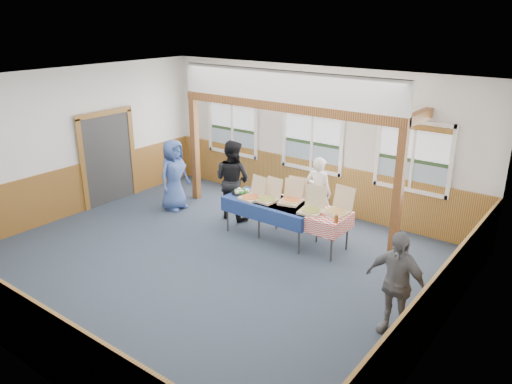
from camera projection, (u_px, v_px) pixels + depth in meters
floor at (210, 262)px, 9.03m from camera, size 8.00×8.00×0.00m
ceiling at (204, 83)px, 7.94m from camera, size 8.00×8.00×0.00m
wall_back at (313, 139)px, 11.11m from camera, size 8.00×0.00×8.00m
wall_front at (5, 253)px, 5.86m from camera, size 8.00×0.00×8.00m
wall_left at (70, 143)px, 10.75m from camera, size 0.00×8.00×8.00m
wall_right at (444, 239)px, 6.21m from camera, size 0.00×8.00×8.00m
wainscot_back at (311, 184)px, 11.44m from camera, size 7.98×0.05×1.10m
wainscot_front at (22, 327)px, 6.23m from camera, size 7.98×0.05×1.10m
wainscot_left at (76, 189)px, 11.10m from camera, size 0.05×6.98×1.10m
wainscot_right at (432, 311)px, 6.58m from camera, size 0.05×6.98×1.10m
cased_opening at (108, 159)px, 11.59m from camera, size 0.06×1.30×2.10m
window_left at (233, 123)px, 12.35m from camera, size 1.56×0.10×1.46m
window_mid at (312, 136)px, 11.05m from camera, size 1.56×0.10×1.46m
window_right at (414, 152)px, 9.74m from camera, size 1.56×0.10×1.46m
post_left at (195, 150)px, 11.76m from camera, size 0.15×0.15×2.40m
post_right at (398, 194)px, 8.92m from camera, size 0.15×0.15×2.40m
cross_beam at (284, 107)px, 9.90m from camera, size 5.15×0.18×0.18m
table_left at (271, 204)px, 9.83m from camera, size 2.08×1.50×0.76m
table_right at (303, 211)px, 9.50m from camera, size 1.84×0.88×0.76m
pizza_box_a at (252, 195)px, 9.93m from camera, size 0.44×0.51×0.42m
pizza_box_b at (290, 199)px, 9.72m from camera, size 0.49×0.55×0.42m
pizza_box_c at (268, 198)px, 9.81m from camera, size 0.42×0.50×0.42m
pizza_box_d at (293, 198)px, 9.81m from camera, size 0.46×0.53×0.43m
pizza_box_e at (312, 208)px, 9.27m from camera, size 0.48×0.56×0.45m
pizza_box_f at (337, 210)px, 9.20m from camera, size 0.48×0.56×0.47m
veggie_tray at (242, 192)px, 10.23m from camera, size 0.42×0.42×0.09m
drink_glass at (336, 219)px, 8.79m from camera, size 0.07×0.07×0.15m
woman_white at (318, 193)px, 10.27m from camera, size 0.59×0.43×1.52m
woman_black at (232, 180)px, 10.72m from camera, size 0.86×0.68×1.74m
man_blue at (174, 175)px, 11.22m from camera, size 0.54×0.81×1.63m
person_grey at (396, 283)px, 6.81m from camera, size 0.94×0.48×1.55m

